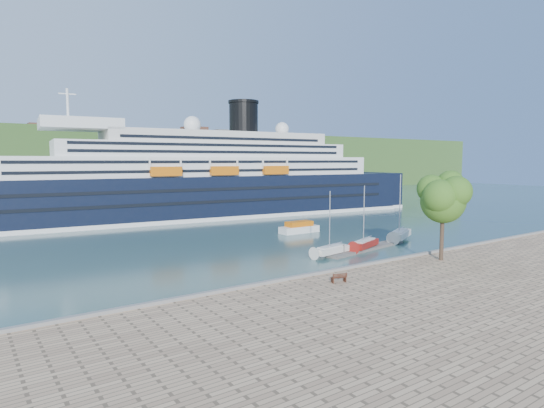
{
  "coord_description": "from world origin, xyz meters",
  "views": [
    {
      "loc": [
        -43.55,
        -36.15,
        13.03
      ],
      "look_at": [
        2.18,
        30.0,
        5.26
      ],
      "focal_mm": 30.0,
      "sensor_mm": 36.0,
      "label": 1
    }
  ],
  "objects": [
    {
      "name": "ground",
      "position": [
        0.0,
        0.0,
        0.0
      ],
      "size": [
        400.0,
        400.0,
        0.0
      ],
      "primitive_type": "plane",
      "color": "#2A4B49",
      "rests_on": "ground"
    },
    {
      "name": "far_hillside",
      "position": [
        0.0,
        145.0,
        12.0
      ],
      "size": [
        400.0,
        50.0,
        24.0
      ],
      "primitive_type": "cube",
      "color": "#305622",
      "rests_on": "ground"
    },
    {
      "name": "quay_coping",
      "position": [
        0.0,
        -0.2,
        1.15
      ],
      "size": [
        220.0,
        0.5,
        0.3
      ],
      "primitive_type": "cube",
      "color": "slate",
      "rests_on": "promenade"
    },
    {
      "name": "cruise_ship",
      "position": [
        0.13,
        58.36,
        13.54
      ],
      "size": [
        121.72,
        28.99,
        27.08
      ],
      "primitive_type": null,
      "rotation": [
        0.0,
        0.0,
        -0.1
      ],
      "color": "black",
      "rests_on": "ground"
    },
    {
      "name": "park_bench",
      "position": [
        -13.18,
        -3.8,
        1.52
      ],
      "size": [
        1.76,
        1.09,
        1.05
      ],
      "primitive_type": null,
      "rotation": [
        0.0,
        0.0,
        -0.28
      ],
      "color": "#492215",
      "rests_on": "promenade"
    },
    {
      "name": "promenade_tree",
      "position": [
        3.96,
        -3.39,
        6.84
      ],
      "size": [
        7.05,
        7.05,
        11.68
      ],
      "primitive_type": null,
      "color": "#325C18",
      "rests_on": "promenade"
    },
    {
      "name": "floating_pontoon",
      "position": [
        5.06,
        9.76,
        0.19
      ],
      "size": [
        17.11,
        5.09,
        0.38
      ],
      "primitive_type": null,
      "rotation": [
        0.0,
        0.0,
        0.18
      ],
      "color": "#69635D",
      "rests_on": "ground"
    },
    {
      "name": "sailboat_white_near",
      "position": [
        -2.27,
        9.32,
        4.25
      ],
      "size": [
        6.79,
        2.88,
        8.49
      ],
      "primitive_type": null,
      "rotation": [
        0.0,
        0.0,
        0.16
      ],
      "color": "silver",
      "rests_on": "ground"
    },
    {
      "name": "sailboat_red",
      "position": [
        4.6,
        9.76,
        4.49
      ],
      "size": [
        7.19,
        4.28,
        8.98
      ],
      "primitive_type": null,
      "rotation": [
        0.0,
        0.0,
        0.36
      ],
      "color": "maroon",
      "rests_on": "ground"
    },
    {
      "name": "sailboat_white_far",
      "position": [
        14.91,
        11.91,
        5.14
      ],
      "size": [
        8.1,
        5.54,
        10.27
      ],
      "primitive_type": null,
      "rotation": [
        0.0,
        0.0,
        0.47
      ],
      "color": "silver",
      "rests_on": "ground"
    },
    {
      "name": "tender_launch",
      "position": [
        6.53,
        27.68,
        1.04
      ],
      "size": [
        7.55,
        2.64,
        2.08
      ],
      "primitive_type": null,
      "rotation": [
        0.0,
        0.0,
        -0.01
      ],
      "color": "#D3640C",
      "rests_on": "ground"
    }
  ]
}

